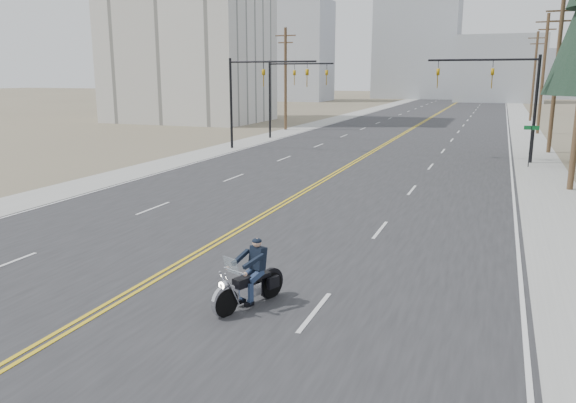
% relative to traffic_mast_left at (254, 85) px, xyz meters
% --- Properties ---
extents(ground_plane, '(400.00, 400.00, 0.00)m').
position_rel_traffic_mast_left_xyz_m(ground_plane, '(8.98, -32.00, -4.94)').
color(ground_plane, '#776D56').
rests_on(ground_plane, ground).
extents(road, '(20.00, 200.00, 0.01)m').
position_rel_traffic_mast_left_xyz_m(road, '(8.98, 38.00, -4.93)').
color(road, '#303033').
rests_on(road, ground).
extents(sidewalk_left, '(3.00, 200.00, 0.01)m').
position_rel_traffic_mast_left_xyz_m(sidewalk_left, '(-2.52, 38.00, -4.93)').
color(sidewalk_left, '#A5A5A0').
rests_on(sidewalk_left, ground).
extents(sidewalk_right, '(3.00, 200.00, 0.01)m').
position_rel_traffic_mast_left_xyz_m(sidewalk_right, '(20.48, 38.00, -4.93)').
color(sidewalk_right, '#A5A5A0').
rests_on(sidewalk_right, ground).
extents(traffic_mast_left, '(7.10, 0.26, 7.00)m').
position_rel_traffic_mast_left_xyz_m(traffic_mast_left, '(0.00, 0.00, 0.00)').
color(traffic_mast_left, black).
rests_on(traffic_mast_left, ground).
extents(traffic_mast_right, '(7.10, 0.26, 7.00)m').
position_rel_traffic_mast_left_xyz_m(traffic_mast_right, '(17.95, 0.00, 0.00)').
color(traffic_mast_right, black).
rests_on(traffic_mast_right, ground).
extents(traffic_mast_far, '(6.10, 0.26, 7.00)m').
position_rel_traffic_mast_left_xyz_m(traffic_mast_far, '(-0.33, 8.00, -0.06)').
color(traffic_mast_far, black).
rests_on(traffic_mast_far, ground).
extents(street_sign, '(0.90, 0.06, 2.62)m').
position_rel_traffic_mast_left_xyz_m(street_sign, '(19.78, -2.00, -3.13)').
color(street_sign, black).
rests_on(street_sign, ground).
extents(utility_pole_c, '(2.20, 0.30, 11.00)m').
position_rel_traffic_mast_left_xyz_m(utility_pole_c, '(21.48, 6.00, 0.79)').
color(utility_pole_c, brown).
rests_on(utility_pole_c, ground).
extents(utility_pole_d, '(2.20, 0.30, 11.50)m').
position_rel_traffic_mast_left_xyz_m(utility_pole_d, '(21.48, 21.00, 1.05)').
color(utility_pole_d, brown).
rests_on(utility_pole_d, ground).
extents(utility_pole_e, '(2.20, 0.30, 11.00)m').
position_rel_traffic_mast_left_xyz_m(utility_pole_e, '(21.48, 38.00, 0.79)').
color(utility_pole_e, brown).
rests_on(utility_pole_e, ground).
extents(utility_pole_left, '(2.20, 0.30, 10.50)m').
position_rel_traffic_mast_left_xyz_m(utility_pole_left, '(-3.52, 16.00, 0.54)').
color(utility_pole_left, brown).
rests_on(utility_pole_left, ground).
extents(haze_bldg_a, '(14.00, 12.00, 22.00)m').
position_rel_traffic_mast_left_xyz_m(haze_bldg_a, '(-26.02, 83.00, 6.06)').
color(haze_bldg_a, '#B7BCC6').
rests_on(haze_bldg_a, ground).
extents(haze_bldg_b, '(18.00, 14.00, 14.00)m').
position_rel_traffic_mast_left_xyz_m(haze_bldg_b, '(16.98, 93.00, 2.06)').
color(haze_bldg_b, '#ADB2B7').
rests_on(haze_bldg_b, ground).
extents(haze_bldg_d, '(20.00, 15.00, 26.00)m').
position_rel_traffic_mast_left_xyz_m(haze_bldg_d, '(-3.02, 108.00, 8.06)').
color(haze_bldg_d, '#ADB2B7').
rests_on(haze_bldg_d, ground).
extents(haze_bldg_e, '(14.00, 14.00, 12.00)m').
position_rel_traffic_mast_left_xyz_m(haze_bldg_e, '(33.98, 118.00, 1.06)').
color(haze_bldg_e, '#B7BCC6').
rests_on(haze_bldg_e, ground).
extents(haze_bldg_f, '(12.00, 12.00, 16.00)m').
position_rel_traffic_mast_left_xyz_m(haze_bldg_f, '(-41.02, 98.00, 3.06)').
color(haze_bldg_f, '#ADB2B7').
rests_on(haze_bldg_f, ground).
extents(motorcyclist, '(1.70, 2.41, 1.73)m').
position_rel_traffic_mast_left_xyz_m(motorcyclist, '(12.31, -28.21, -4.07)').
color(motorcyclist, black).
rests_on(motorcyclist, ground).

